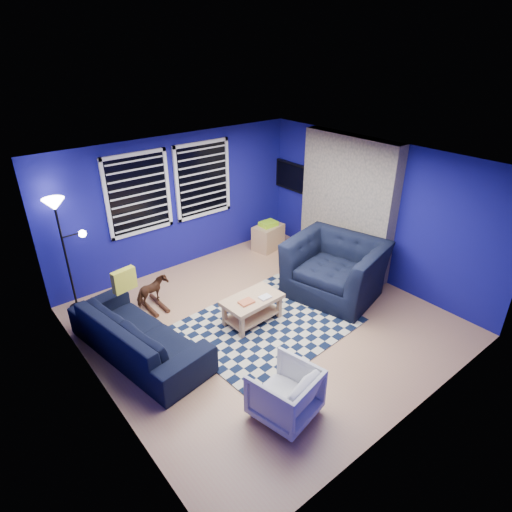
{
  "coord_description": "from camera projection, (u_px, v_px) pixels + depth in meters",
  "views": [
    {
      "loc": [
        -3.56,
        -4.19,
        4.0
      ],
      "look_at": [
        0.08,
        0.3,
        1.01
      ],
      "focal_mm": 30.0,
      "sensor_mm": 36.0,
      "label": 1
    }
  ],
  "objects": [
    {
      "name": "rocking_horse",
      "position": [
        152.0,
        292.0,
        6.94
      ],
      "size": [
        0.38,
        0.59,
        0.46
      ],
      "primitive_type": "imported",
      "rotation": [
        0.0,
        0.0,
        1.83
      ],
      "color": "#4A2618",
      "rests_on": "floor"
    },
    {
      "name": "cabinet",
      "position": [
        268.0,
        237.0,
        8.91
      ],
      "size": [
        0.68,
        0.52,
        0.6
      ],
      "rotation": [
        0.0,
        0.0,
        0.19
      ],
      "color": "tan",
      "rests_on": "floor"
    },
    {
      "name": "armchair_big",
      "position": [
        335.0,
        268.0,
        7.25
      ],
      "size": [
        1.78,
        1.65,
        0.97
      ],
      "primitive_type": "imported",
      "rotation": [
        0.0,
        0.0,
        -1.32
      ],
      "color": "black",
      "rests_on": "floor"
    },
    {
      "name": "throw_pillow",
      "position": [
        124.0,
        280.0,
        6.23
      ],
      "size": [
        0.37,
        0.16,
        0.34
      ],
      "primitive_type": "cube",
      "rotation": [
        0.0,
        0.0,
        0.16
      ],
      "color": "gold",
      "rests_on": "sofa"
    },
    {
      "name": "window_left",
      "position": [
        138.0,
        194.0,
        7.27
      ],
      "size": [
        1.17,
        0.06,
        1.42
      ],
      "color": "black",
      "rests_on": "wall_back"
    },
    {
      "name": "window_right",
      "position": [
        203.0,
        180.0,
        7.99
      ],
      "size": [
        1.17,
        0.06,
        1.42
      ],
      "color": "black",
      "rests_on": "wall_back"
    },
    {
      "name": "wall_right",
      "position": [
        373.0,
        211.0,
        7.55
      ],
      "size": [
        0.0,
        5.0,
        5.0
      ],
      "primitive_type": "plane",
      "rotation": [
        1.57,
        0.0,
        -1.57
      ],
      "color": "navy",
      "rests_on": "floor"
    },
    {
      "name": "wall_back",
      "position": [
        178.0,
        203.0,
        7.87
      ],
      "size": [
        5.0,
        0.0,
        5.0
      ],
      "primitive_type": "plane",
      "rotation": [
        1.57,
        0.0,
        0.0
      ],
      "color": "navy",
      "rests_on": "floor"
    },
    {
      "name": "coffee_table",
      "position": [
        252.0,
        305.0,
        6.57
      ],
      "size": [
        0.94,
        0.58,
        0.46
      ],
      "rotation": [
        0.0,
        0.0,
        0.06
      ],
      "color": "tan",
      "rests_on": "rug"
    },
    {
      "name": "floor",
      "position": [
        264.0,
        321.0,
        6.72
      ],
      "size": [
        5.0,
        5.0,
        0.0
      ],
      "primitive_type": "plane",
      "color": "tan",
      "rests_on": "ground"
    },
    {
      "name": "tv",
      "position": [
        293.0,
        177.0,
        8.83
      ],
      "size": [
        0.07,
        1.0,
        0.58
      ],
      "color": "black",
      "rests_on": "wall_right"
    },
    {
      "name": "sofa",
      "position": [
        139.0,
        333.0,
        5.92
      ],
      "size": [
        2.37,
        1.24,
        0.66
      ],
      "primitive_type": "imported",
      "rotation": [
        0.0,
        0.0,
        1.74
      ],
      "color": "black",
      "rests_on": "floor"
    },
    {
      "name": "floor_lamp",
      "position": [
        59.0,
        220.0,
        6.37
      ],
      "size": [
        0.52,
        0.32,
        1.89
      ],
      "color": "black",
      "rests_on": "floor"
    },
    {
      "name": "wall_left",
      "position": [
        93.0,
        313.0,
        4.75
      ],
      "size": [
        0.0,
        5.0,
        5.0
      ],
      "primitive_type": "plane",
      "rotation": [
        1.57,
        0.0,
        1.57
      ],
      "color": "navy",
      "rests_on": "floor"
    },
    {
      "name": "fireplace",
      "position": [
        346.0,
        207.0,
        7.84
      ],
      "size": [
        0.65,
        2.0,
        2.5
      ],
      "color": "gray",
      "rests_on": "floor"
    },
    {
      "name": "ceiling",
      "position": [
        266.0,
        165.0,
        5.57
      ],
      "size": [
        5.0,
        5.0,
        0.0
      ],
      "primitive_type": "plane",
      "rotation": [
        3.14,
        0.0,
        0.0
      ],
      "color": "white",
      "rests_on": "wall_back"
    },
    {
      "name": "rug",
      "position": [
        268.0,
        324.0,
        6.64
      ],
      "size": [
        2.63,
        2.16,
        0.02
      ],
      "primitive_type": "cube",
      "rotation": [
        0.0,
        0.0,
        0.07
      ],
      "color": "black",
      "rests_on": "floor"
    },
    {
      "name": "armchair_bent",
      "position": [
        285.0,
        393.0,
        4.94
      ],
      "size": [
        0.82,
        0.83,
        0.64
      ],
      "primitive_type": "imported",
      "rotation": [
        0.0,
        0.0,
        3.35
      ],
      "color": "gray",
      "rests_on": "floor"
    }
  ]
}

